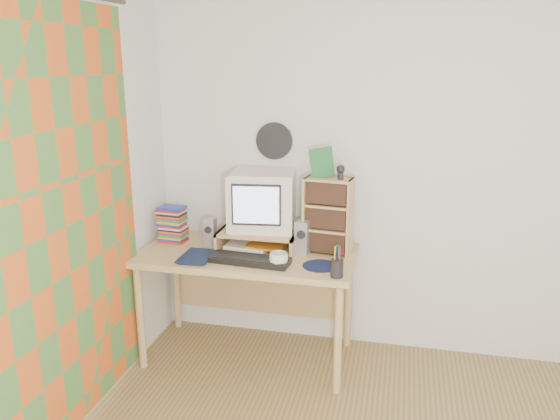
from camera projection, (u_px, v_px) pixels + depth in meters
The scene contains 19 objects.
back_wall at pixel (414, 173), 3.54m from camera, with size 3.50×3.50×0.00m, color white.
curtain at pixel (66, 227), 2.74m from camera, with size 2.20×2.20×0.00m, color #D3591D.
wall_disc at pixel (274, 141), 3.67m from camera, with size 0.25×0.25×0.02m, color black.
desk at pixel (250, 268), 3.64m from camera, with size 1.40×0.70×0.75m.
monitor_riser at pixel (258, 234), 3.60m from camera, with size 0.52×0.30×0.12m.
crt_monitor at pixel (262, 201), 3.59m from camera, with size 0.41×0.41×0.39m, color silver.
speaker_left at pixel (210, 232), 3.64m from camera, with size 0.07×0.07×0.19m, color #A09FA3.
speaker_right at pixel (302, 238), 3.49m from camera, with size 0.08×0.08×0.22m, color #A09FA3.
keyboard at pixel (250, 260), 3.36m from camera, with size 0.50×0.17×0.03m, color black.
dvd_stack at pixel (172, 224), 3.73m from camera, with size 0.17×0.12×0.24m, color brown, non-canonical shape.
cd_rack at pixel (328, 216), 3.48m from camera, with size 0.30×0.16×0.49m, color tan.
mug at pixel (279, 260), 3.29m from camera, with size 0.11×0.11×0.09m, color white.
diary at pixel (183, 253), 3.46m from camera, with size 0.24×0.18×0.05m, color #0F1C39.
mousepad at pixel (320, 266), 3.31m from camera, with size 0.22×0.22×0.00m, color #0F1732.
pen_cup at pixel (337, 265), 3.13m from camera, with size 0.07×0.07×0.15m, color black, non-canonical shape.
papers at pixel (256, 246), 3.62m from camera, with size 0.28×0.21×0.04m, color white, non-canonical shape.
red_box at pixel (228, 255), 3.45m from camera, with size 0.07×0.04×0.04m, color red.
game_box at pixel (322, 163), 3.42m from camera, with size 0.14×0.03×0.18m, color #1C622E.
webcam at pixel (341, 172), 3.37m from camera, with size 0.05×0.05×0.09m, color black, non-canonical shape.
Camera 1 is at (-0.08, -1.83, 1.97)m, focal length 35.00 mm.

